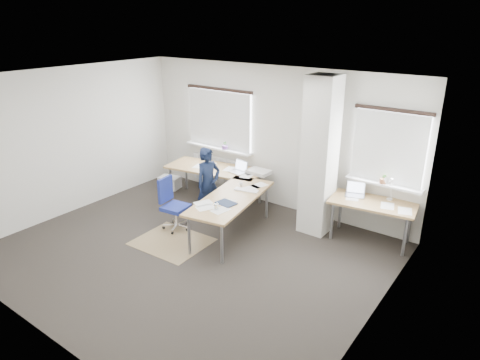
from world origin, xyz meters
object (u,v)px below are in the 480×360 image
Objects in this scene: task_chair at (174,215)px; person at (208,184)px; desk_main at (225,183)px; desk_side at (372,204)px.

person reaches higher than task_chair.
task_chair is 0.68× the size of person.
desk_side is (2.61, 0.71, -0.01)m from desk_main.
task_chair is at bearing -159.06° from desk_side.
desk_main is 0.32m from person.
desk_side reaches higher than desk_main.
desk_side is at bearing 5.29° from desk_main.
task_chair is (-3.04, -1.65, -0.42)m from desk_side.
person is (-0.19, -0.25, 0.01)m from desk_main.
desk_side is at bearing -56.62° from person.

